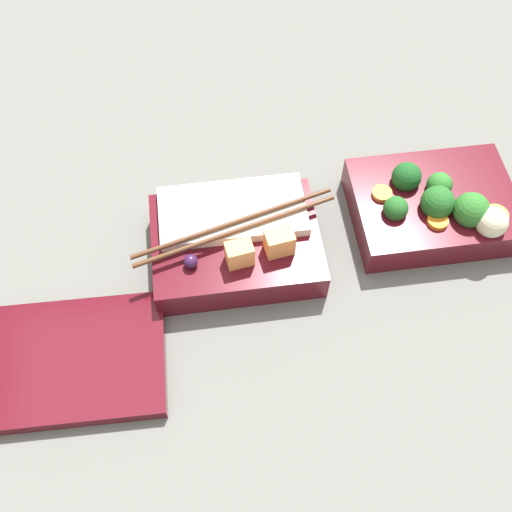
# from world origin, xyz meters

# --- Properties ---
(ground_plane) EXTENTS (3.00, 3.00, 0.00)m
(ground_plane) POSITION_xyz_m (0.00, 0.00, 0.00)
(ground_plane) COLOR slate
(bento_tray_vegetable) EXTENTS (0.18, 0.13, 0.07)m
(bento_tray_vegetable) POSITION_xyz_m (-0.13, -0.01, 0.03)
(bento_tray_vegetable) COLOR #510F19
(bento_tray_vegetable) RESTS_ON ground_plane
(bento_tray_rice) EXTENTS (0.22, 0.13, 0.07)m
(bento_tray_rice) POSITION_xyz_m (0.10, 0.00, 0.02)
(bento_tray_rice) COLOR #510F19
(bento_tray_rice) RESTS_ON ground_plane
(bento_lid) EXTENTS (0.18, 0.13, 0.02)m
(bento_lid) POSITION_xyz_m (0.27, 0.11, 0.01)
(bento_lid) COLOR #510F19
(bento_lid) RESTS_ON ground_plane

